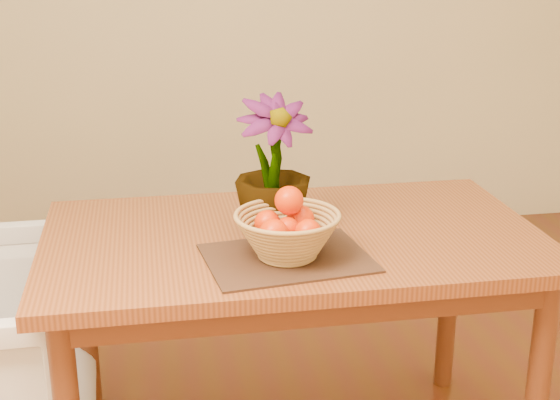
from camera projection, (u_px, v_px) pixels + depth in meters
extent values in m
cube|color=brown|center=(293.00, 239.00, 2.20)|extent=(1.40, 0.80, 0.04)
cube|color=#542913|center=(293.00, 259.00, 2.22)|extent=(1.28, 0.68, 0.08)
cylinder|color=#542913|center=(537.00, 395.00, 2.13)|extent=(0.06, 0.06, 0.71)
cylinder|color=#542913|center=(86.00, 323.00, 2.52)|extent=(0.06, 0.06, 0.71)
cylinder|color=#542913|center=(449.00, 294.00, 2.73)|extent=(0.06, 0.06, 0.71)
cube|color=#3E2216|center=(287.00, 258.00, 2.02)|extent=(0.45, 0.36, 0.01)
cylinder|color=#AE8348|center=(287.00, 256.00, 2.02)|extent=(0.14, 0.14, 0.01)
sphere|color=red|center=(287.00, 229.00, 1.99)|extent=(0.06, 0.06, 0.06)
sphere|color=red|center=(300.00, 219.00, 2.04)|extent=(0.08, 0.08, 0.08)
sphere|color=red|center=(267.00, 223.00, 2.02)|extent=(0.07, 0.07, 0.07)
sphere|color=red|center=(274.00, 234.00, 1.94)|extent=(0.08, 0.08, 0.08)
sphere|color=red|center=(308.00, 232.00, 1.96)|extent=(0.07, 0.07, 0.07)
sphere|color=red|center=(289.00, 200.00, 2.00)|extent=(0.08, 0.08, 0.08)
imported|color=#1A3F12|center=(273.00, 166.00, 2.15)|extent=(0.25, 0.25, 0.39)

